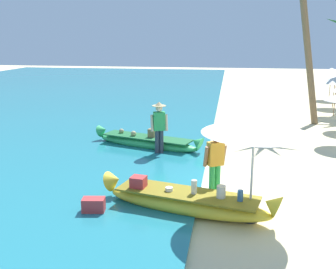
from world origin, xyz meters
TOP-DOWN VIEW (x-y plane):
  - ground_plane at (0.00, 0.00)m, footprint 80.00×80.00m
  - boat_yellow_foreground at (-1.48, -1.30)m, footprint 4.04×1.63m
  - boat_green_midground at (-3.38, 3.57)m, footprint 4.04×1.84m
  - person_vendor_hatted at (-2.82, 2.84)m, footprint 0.58×0.44m
  - person_tourist_customer at (-0.90, -0.50)m, footprint 0.57×0.44m
  - patio_umbrella_large at (-0.11, -1.44)m, footprint 2.14×2.14m
  - parasol_row_3 at (4.98, 13.23)m, footprint 1.60×1.60m
  - parasol_row_4 at (5.43, 16.08)m, footprint 1.60×1.60m
  - cooler_box at (-3.45, -1.73)m, footprint 0.52×0.35m

SIDE VIEW (x-z plane):
  - ground_plane at x=0.00m, z-range 0.00..0.00m
  - cooler_box at x=-3.45m, z-range 0.00..0.40m
  - boat_green_midground at x=-3.38m, z-range -0.11..0.60m
  - boat_yellow_foreground at x=-1.48m, z-range -0.12..0.67m
  - person_tourist_customer at x=-0.90m, z-range 0.11..1.77m
  - person_vendor_hatted at x=-2.82m, z-range 0.14..1.92m
  - parasol_row_3 at x=4.98m, z-range 0.79..2.70m
  - parasol_row_4 at x=5.43m, z-range 0.79..2.70m
  - patio_umbrella_large at x=-0.11m, z-range 0.94..3.15m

